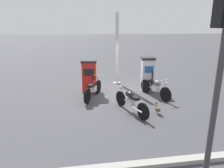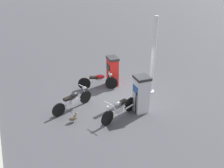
{
  "view_description": "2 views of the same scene",
  "coord_description": "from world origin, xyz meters",
  "px_view_note": "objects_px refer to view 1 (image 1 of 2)",
  "views": [
    {
      "loc": [
        10.01,
        -1.56,
        3.34
      ],
      "look_at": [
        0.94,
        -0.48,
        0.7
      ],
      "focal_mm": 33.77,
      "sensor_mm": 36.0,
      "label": 1
    },
    {
      "loc": [
        4.59,
        8.71,
        5.61
      ],
      "look_at": [
        0.58,
        0.09,
        0.89
      ],
      "focal_mm": 35.7,
      "sensor_mm": 36.0,
      "label": 2
    }
  ],
  "objects_px": {
    "motorcycle_far_pump": "(155,87)",
    "fuel_pump_near": "(89,76)",
    "fuel_pump_far": "(147,74)",
    "motorcycle_near_pump": "(93,88)",
    "canopy_support_pole": "(117,51)",
    "wandering_duck": "(158,109)",
    "motorcycle_extra": "(131,101)",
    "roadside_traffic_light": "(218,59)"
  },
  "relations": [
    {
      "from": "motorcycle_far_pump",
      "to": "fuel_pump_near",
      "type": "bearing_deg",
      "value": -110.21
    },
    {
      "from": "fuel_pump_far",
      "to": "motorcycle_near_pump",
      "type": "xyz_separation_m",
      "value": [
        0.91,
        -2.8,
        -0.4
      ]
    },
    {
      "from": "canopy_support_pole",
      "to": "wandering_duck",
      "type": "bearing_deg",
      "value": 11.87
    },
    {
      "from": "fuel_pump_far",
      "to": "motorcycle_extra",
      "type": "xyz_separation_m",
      "value": [
        2.7,
        -1.42,
        -0.42
      ]
    },
    {
      "from": "fuel_pump_far",
      "to": "roadside_traffic_light",
      "type": "height_order",
      "value": "roadside_traffic_light"
    },
    {
      "from": "motorcycle_far_pump",
      "to": "wandering_duck",
      "type": "xyz_separation_m",
      "value": [
        1.87,
        -0.51,
        -0.26
      ]
    },
    {
      "from": "fuel_pump_near",
      "to": "motorcycle_extra",
      "type": "relative_size",
      "value": 0.8
    },
    {
      "from": "wandering_duck",
      "to": "canopy_support_pole",
      "type": "height_order",
      "value": "canopy_support_pole"
    },
    {
      "from": "motorcycle_near_pump",
      "to": "roadside_traffic_light",
      "type": "xyz_separation_m",
      "value": [
        5.64,
        2.2,
        2.24
      ]
    },
    {
      "from": "fuel_pump_far",
      "to": "motorcycle_near_pump",
      "type": "relative_size",
      "value": 0.86
    },
    {
      "from": "fuel_pump_near",
      "to": "motorcycle_near_pump",
      "type": "xyz_separation_m",
      "value": [
        0.91,
        0.16,
        -0.36
      ]
    },
    {
      "from": "motorcycle_near_pump",
      "to": "canopy_support_pole",
      "type": "relative_size",
      "value": 0.51
    },
    {
      "from": "fuel_pump_far",
      "to": "wandering_duck",
      "type": "bearing_deg",
      "value": -8.19
    },
    {
      "from": "motorcycle_extra",
      "to": "fuel_pump_far",
      "type": "bearing_deg",
      "value": 152.18
    },
    {
      "from": "motorcycle_near_pump",
      "to": "motorcycle_extra",
      "type": "distance_m",
      "value": 2.26
    },
    {
      "from": "canopy_support_pole",
      "to": "roadside_traffic_light",
      "type": "bearing_deg",
      "value": 5.44
    },
    {
      "from": "fuel_pump_near",
      "to": "motorcycle_near_pump",
      "type": "height_order",
      "value": "fuel_pump_near"
    },
    {
      "from": "motorcycle_extra",
      "to": "wandering_duck",
      "type": "relative_size",
      "value": 4.69
    },
    {
      "from": "motorcycle_far_pump",
      "to": "canopy_support_pole",
      "type": "distance_m",
      "value": 3.3
    },
    {
      "from": "fuel_pump_near",
      "to": "motorcycle_far_pump",
      "type": "bearing_deg",
      "value": 69.79
    },
    {
      "from": "canopy_support_pole",
      "to": "fuel_pump_far",
      "type": "bearing_deg",
      "value": 42.78
    },
    {
      "from": "wandering_duck",
      "to": "canopy_support_pole",
      "type": "bearing_deg",
      "value": -168.13
    },
    {
      "from": "fuel_pump_near",
      "to": "fuel_pump_far",
      "type": "relative_size",
      "value": 0.95
    },
    {
      "from": "roadside_traffic_light",
      "to": "canopy_support_pole",
      "type": "relative_size",
      "value": 1.02
    },
    {
      "from": "fuel_pump_far",
      "to": "motorcycle_far_pump",
      "type": "relative_size",
      "value": 0.86
    },
    {
      "from": "fuel_pump_far",
      "to": "motorcycle_extra",
      "type": "relative_size",
      "value": 0.84
    },
    {
      "from": "wandering_duck",
      "to": "roadside_traffic_light",
      "type": "relative_size",
      "value": 0.11
    },
    {
      "from": "motorcycle_near_pump",
      "to": "canopy_support_pole",
      "type": "xyz_separation_m",
      "value": [
        -2.39,
        1.43,
        1.41
      ]
    },
    {
      "from": "fuel_pump_far",
      "to": "canopy_support_pole",
      "type": "height_order",
      "value": "canopy_support_pole"
    },
    {
      "from": "motorcycle_near_pump",
      "to": "roadside_traffic_light",
      "type": "relative_size",
      "value": 0.5
    },
    {
      "from": "motorcycle_far_pump",
      "to": "canopy_support_pole",
      "type": "height_order",
      "value": "canopy_support_pole"
    },
    {
      "from": "motorcycle_near_pump",
      "to": "fuel_pump_near",
      "type": "bearing_deg",
      "value": -169.92
    },
    {
      "from": "fuel_pump_near",
      "to": "roadside_traffic_light",
      "type": "distance_m",
      "value": 7.2
    },
    {
      "from": "motorcycle_near_pump",
      "to": "fuel_pump_far",
      "type": "bearing_deg",
      "value": 107.89
    },
    {
      "from": "motorcycle_extra",
      "to": "wandering_duck",
      "type": "height_order",
      "value": "motorcycle_extra"
    },
    {
      "from": "fuel_pump_far",
      "to": "motorcycle_near_pump",
      "type": "height_order",
      "value": "fuel_pump_far"
    },
    {
      "from": "motorcycle_far_pump",
      "to": "fuel_pump_far",
      "type": "bearing_deg",
      "value": -175.92
    },
    {
      "from": "canopy_support_pole",
      "to": "motorcycle_extra",
      "type": "bearing_deg",
      "value": -0.71
    },
    {
      "from": "fuel_pump_near",
      "to": "roadside_traffic_light",
      "type": "relative_size",
      "value": 0.41
    },
    {
      "from": "fuel_pump_far",
      "to": "canopy_support_pole",
      "type": "bearing_deg",
      "value": -137.22
    },
    {
      "from": "fuel_pump_near",
      "to": "canopy_support_pole",
      "type": "height_order",
      "value": "canopy_support_pole"
    },
    {
      "from": "fuel_pump_near",
      "to": "wandering_duck",
      "type": "height_order",
      "value": "fuel_pump_near"
    }
  ]
}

